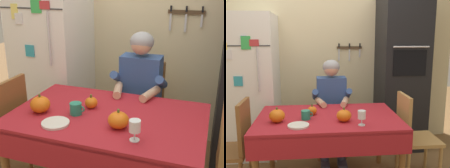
# 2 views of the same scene
# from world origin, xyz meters

# --- Properties ---
(back_wall_assembly) EXTENTS (3.70, 0.13, 2.60)m
(back_wall_assembly) POSITION_xyz_m (0.05, 1.35, 1.30)
(back_wall_assembly) COLOR beige
(back_wall_assembly) RESTS_ON ground
(refrigerator) EXTENTS (0.68, 0.71, 1.80)m
(refrigerator) POSITION_xyz_m (-0.95, 0.96, 0.90)
(refrigerator) COLOR white
(refrigerator) RESTS_ON ground
(dining_table) EXTENTS (1.40, 0.90, 0.74)m
(dining_table) POSITION_xyz_m (0.00, 0.08, 0.66)
(dining_table) COLOR brown
(dining_table) RESTS_ON ground
(chair_behind_person) EXTENTS (0.40, 0.40, 0.93)m
(chair_behind_person) POSITION_xyz_m (0.08, 0.87, 0.51)
(chair_behind_person) COLOR brown
(chair_behind_person) RESTS_ON ground
(seated_person) EXTENTS (0.47, 0.55, 1.25)m
(seated_person) POSITION_xyz_m (0.08, 0.68, 0.74)
(seated_person) COLOR #38384C
(seated_person) RESTS_ON ground
(chair_left_side) EXTENTS (0.40, 0.40, 0.93)m
(chair_left_side) POSITION_xyz_m (-0.90, 0.04, 0.51)
(chair_left_side) COLOR brown
(chair_left_side) RESTS_ON ground
(coffee_mug) EXTENTS (0.11, 0.09, 0.09)m
(coffee_mug) POSITION_xyz_m (-0.22, 0.02, 0.78)
(coffee_mug) COLOR #237F66
(coffee_mug) RESTS_ON dining_table
(wine_glass) EXTENTS (0.07, 0.07, 0.14)m
(wine_glass) POSITION_xyz_m (0.28, -0.19, 0.83)
(wine_glass) COLOR white
(wine_glass) RESTS_ON dining_table
(pumpkin_large) EXTENTS (0.15, 0.15, 0.14)m
(pumpkin_large) POSITION_xyz_m (-0.48, -0.03, 0.80)
(pumpkin_large) COLOR orange
(pumpkin_large) RESTS_ON dining_table
(pumpkin_medium) EXTENTS (0.10, 0.10, 0.11)m
(pumpkin_medium) POSITION_xyz_m (-0.16, 0.16, 0.78)
(pumpkin_medium) COLOR orange
(pumpkin_medium) RESTS_ON dining_table
(pumpkin_small) EXTENTS (0.14, 0.14, 0.13)m
(pumpkin_small) POSITION_xyz_m (0.14, -0.07, 0.80)
(pumpkin_small) COLOR orange
(pumpkin_small) RESTS_ON dining_table
(serving_tray) EXTENTS (0.19, 0.19, 0.02)m
(serving_tray) POSITION_xyz_m (-0.28, -0.17, 0.75)
(serving_tray) COLOR silver
(serving_tray) RESTS_ON dining_table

